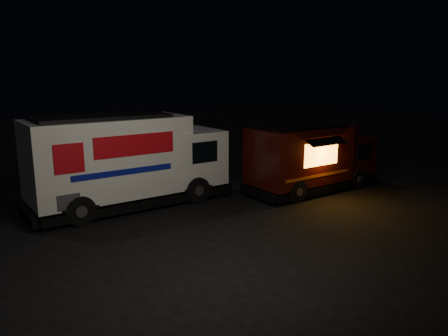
% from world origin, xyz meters
% --- Properties ---
extents(ground, '(80.00, 80.00, 0.00)m').
position_xyz_m(ground, '(0.00, 0.00, 0.00)').
color(ground, black).
rests_on(ground, ground).
extents(white_truck, '(7.58, 2.73, 3.41)m').
position_xyz_m(white_truck, '(-1.70, 3.38, 1.71)').
color(white_truck, silver).
rests_on(white_truck, ground).
extents(red_truck, '(6.09, 2.35, 2.81)m').
position_xyz_m(red_truck, '(5.43, 1.20, 1.41)').
color(red_truck, '#35090A').
rests_on(red_truck, ground).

